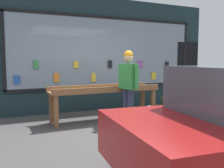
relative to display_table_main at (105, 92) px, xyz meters
The scene contains 6 objects.
ground_plane 1.26m from the display_table_main, 89.90° to the right, with size 40.00×40.00×0.00m, color #474444.
shopfront_facade 1.64m from the display_table_main, 85.92° to the left, with size 8.32×0.29×3.31m.
display_table_main is the anchor object (origin of this frame).
person_browsing 0.72m from the display_table_main, 56.40° to the right, with size 0.31×0.66×1.71m.
small_dog 1.22m from the display_table_main, 39.07° to the right, with size 0.33×0.57×0.38m.
sandwich_board_sign 1.97m from the display_table_main, ahead, with size 0.57×0.68×0.90m.
Camera 1 is at (-2.38, -4.55, 1.49)m, focal length 40.00 mm.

